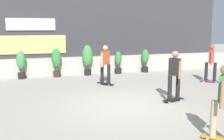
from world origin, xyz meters
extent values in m
plane|color=#A8A093|center=(0.00, 0.00, 0.00)|extent=(48.00, 48.00, 0.00)
cube|color=#B2ADA3|center=(0.00, 6.00, 0.45)|extent=(18.00, 0.40, 0.90)
cube|color=#38383D|center=(0.00, 10.00, 3.25)|extent=(20.00, 2.00, 6.50)
cube|color=white|center=(-2.70, 8.96, 2.60)|extent=(2.80, 0.08, 0.70)
cube|color=#F2CC72|center=(-2.70, 8.97, 1.40)|extent=(4.00, 0.06, 1.10)
cylinder|color=black|center=(-3.27, 5.55, 0.15)|extent=(0.36, 0.36, 0.30)
cylinder|color=brown|center=(-3.27, 5.55, 0.38)|extent=(0.06, 0.06, 0.15)
ellipsoid|color=#428C47|center=(-3.27, 5.55, 0.89)|extent=(0.43, 0.43, 0.88)
cylinder|color=#2D2823|center=(-1.61, 5.55, 0.15)|extent=(0.36, 0.36, 0.30)
cylinder|color=brown|center=(-1.61, 5.55, 0.38)|extent=(0.06, 0.06, 0.15)
ellipsoid|color=#387F3D|center=(-1.61, 5.55, 0.93)|extent=(0.47, 0.47, 0.97)
cylinder|color=black|center=(-0.05, 5.55, 0.15)|extent=(0.36, 0.36, 0.30)
cylinder|color=brown|center=(-0.05, 5.55, 0.38)|extent=(0.06, 0.06, 0.15)
ellipsoid|color=#428C47|center=(-0.05, 5.55, 1.00)|extent=(0.54, 0.54, 1.10)
cylinder|color=black|center=(1.60, 5.55, 0.15)|extent=(0.36, 0.36, 0.30)
cylinder|color=brown|center=(1.60, 5.55, 0.38)|extent=(0.06, 0.06, 0.15)
ellipsoid|color=#387F3D|center=(1.60, 5.55, 0.82)|extent=(0.36, 0.36, 0.74)
cylinder|color=black|center=(3.15, 5.55, 0.15)|extent=(0.36, 0.36, 0.30)
cylinder|color=brown|center=(3.15, 5.55, 0.38)|extent=(0.06, 0.06, 0.15)
ellipsoid|color=#387F3D|center=(3.15, 5.55, 0.85)|extent=(0.39, 0.39, 0.81)
cube|color=black|center=(0.19, 3.05, 0.07)|extent=(0.63, 0.77, 0.02)
cylinder|color=silver|center=(0.40, 2.88, 0.03)|extent=(0.06, 0.06, 0.06)
cylinder|color=silver|center=(0.27, 2.79, 0.03)|extent=(0.06, 0.06, 0.06)
cylinder|color=silver|center=(0.10, 3.31, 0.03)|extent=(0.06, 0.06, 0.06)
cylinder|color=silver|center=(-0.03, 3.21, 0.03)|extent=(0.06, 0.06, 0.06)
cylinder|color=black|center=(0.29, 2.90, 0.49)|extent=(0.14, 0.14, 0.82)
cylinder|color=black|center=(0.08, 3.20, 0.49)|extent=(0.14, 0.14, 0.82)
cube|color=#B24C26|center=(0.19, 3.05, 1.18)|extent=(0.41, 0.37, 0.56)
sphere|color=tan|center=(0.19, 3.05, 1.59)|extent=(0.22, 0.22, 0.22)
cylinder|color=tan|center=(0.38, 3.19, 1.10)|extent=(0.09, 0.09, 0.58)
cylinder|color=tan|center=(0.00, 2.91, 1.10)|extent=(0.09, 0.09, 0.58)
cube|color=#BF8C26|center=(1.03, -3.14, 0.07)|extent=(0.68, 0.73, 0.02)
cylinder|color=silver|center=(0.80, -3.00, 0.03)|extent=(0.06, 0.06, 0.06)
cylinder|color=silver|center=(0.92, -2.89, 0.03)|extent=(0.06, 0.06, 0.06)
cylinder|color=tan|center=(0.91, -3.00, 0.49)|extent=(0.14, 0.14, 0.82)
cube|color=#3F8C4C|center=(1.03, -3.14, 1.18)|extent=(0.40, 0.39, 0.56)
cylinder|color=#9E7051|center=(0.86, -3.30, 1.10)|extent=(0.09, 0.09, 0.58)
cube|color=#72338C|center=(4.80, 2.18, 0.07)|extent=(0.77, 0.62, 0.02)
cylinder|color=silver|center=(4.54, 2.26, 0.03)|extent=(0.06, 0.06, 0.06)
cylinder|color=silver|center=(4.63, 2.39, 0.03)|extent=(0.06, 0.06, 0.06)
cylinder|color=silver|center=(4.97, 1.96, 0.03)|extent=(0.06, 0.06, 0.06)
cylinder|color=silver|center=(5.06, 2.10, 0.03)|extent=(0.06, 0.06, 0.06)
cylinder|color=black|center=(4.65, 2.28, 0.49)|extent=(0.14, 0.14, 0.82)
cylinder|color=black|center=(4.95, 2.08, 0.49)|extent=(0.14, 0.14, 0.82)
cube|color=red|center=(4.80, 2.18, 1.18)|extent=(0.37, 0.41, 0.56)
sphere|color=brown|center=(4.80, 2.18, 1.59)|extent=(0.22, 0.22, 0.22)
cylinder|color=brown|center=(4.67, 1.98, 1.10)|extent=(0.09, 0.09, 0.58)
cylinder|color=brown|center=(4.93, 2.37, 1.10)|extent=(0.09, 0.09, 0.58)
cube|color=black|center=(1.66, -0.06, 0.07)|extent=(0.82, 0.38, 0.02)
cylinder|color=silver|center=(1.89, 0.07, 0.03)|extent=(0.06, 0.04, 0.06)
cylinder|color=silver|center=(1.93, -0.08, 0.03)|extent=(0.06, 0.04, 0.06)
cylinder|color=silver|center=(1.39, -0.05, 0.03)|extent=(0.06, 0.04, 0.06)
cylinder|color=silver|center=(1.42, -0.20, 0.03)|extent=(0.06, 0.04, 0.06)
cylinder|color=black|center=(1.83, -0.02, 0.49)|extent=(0.14, 0.14, 0.82)
cylinder|color=black|center=(1.48, -0.10, 0.49)|extent=(0.14, 0.14, 0.82)
cube|color=#262628|center=(1.66, -0.06, 1.18)|extent=(0.28, 0.40, 0.56)
sphere|color=#9E7051|center=(1.66, -0.06, 1.59)|extent=(0.22, 0.22, 0.22)
cylinder|color=#9E7051|center=(1.60, 0.17, 1.10)|extent=(0.09, 0.09, 0.58)
cylinder|color=#9E7051|center=(1.71, -0.29, 1.10)|extent=(0.09, 0.09, 0.58)
camera|label=1|loc=(-2.82, -7.60, 2.47)|focal=42.42mm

